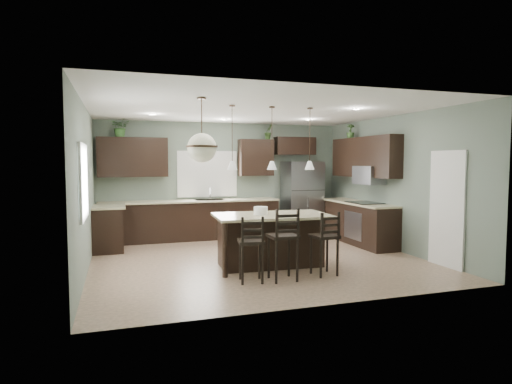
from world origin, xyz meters
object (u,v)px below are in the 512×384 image
(bar_stool_right, at_px, (324,243))
(kitchen_island, at_px, (272,240))
(serving_dish, at_px, (261,211))
(plant_back_left, at_px, (121,127))
(refrigerator, at_px, (302,198))
(bar_stool_center, at_px, (283,244))
(bar_stool_left, at_px, (251,249))

(bar_stool_right, bearing_deg, kitchen_island, 122.32)
(serving_dish, xyz_separation_m, plant_back_left, (-2.27, 3.14, 1.63))
(refrigerator, bearing_deg, serving_dish, -125.70)
(kitchen_island, distance_m, serving_dish, 0.57)
(plant_back_left, bearing_deg, serving_dish, -54.16)
(bar_stool_center, xyz_separation_m, bar_stool_right, (0.75, 0.08, -0.05))
(refrigerator, bearing_deg, kitchen_island, -122.89)
(bar_stool_center, relative_size, plant_back_left, 2.54)
(refrigerator, xyz_separation_m, kitchen_island, (-1.87, -2.89, -0.46))
(plant_back_left, bearing_deg, kitchen_island, -51.94)
(kitchen_island, bearing_deg, bar_stool_left, -124.23)
(kitchen_island, distance_m, plant_back_left, 4.55)
(serving_dish, height_order, bar_stool_left, serving_dish)
(bar_stool_left, xyz_separation_m, bar_stool_center, (0.50, -0.06, 0.05))
(refrigerator, bearing_deg, bar_stool_right, -108.74)
(kitchen_island, xyz_separation_m, serving_dish, (-0.20, 0.01, 0.53))
(serving_dish, bearing_deg, kitchen_island, -3.25)
(bar_stool_left, relative_size, bar_stool_right, 0.98)
(bar_stool_left, relative_size, plant_back_left, 2.30)
(refrigerator, xyz_separation_m, bar_stool_right, (-1.25, -3.70, -0.40))
(plant_back_left, bearing_deg, bar_stool_left, -65.29)
(bar_stool_center, bearing_deg, bar_stool_left, 173.64)
(refrigerator, xyz_separation_m, bar_stool_left, (-2.50, -3.72, -0.41))
(serving_dish, distance_m, plant_back_left, 4.20)
(serving_dish, xyz_separation_m, bar_stool_left, (-0.44, -0.84, -0.48))
(kitchen_island, xyz_separation_m, plant_back_left, (-2.47, 3.15, 2.16))
(refrigerator, height_order, serving_dish, refrigerator)
(refrigerator, height_order, bar_stool_right, refrigerator)
(bar_stool_center, bearing_deg, serving_dish, 94.11)
(kitchen_island, height_order, serving_dish, serving_dish)
(bar_stool_left, bearing_deg, kitchen_island, 62.09)
(bar_stool_right, bearing_deg, refrigerator, 66.38)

